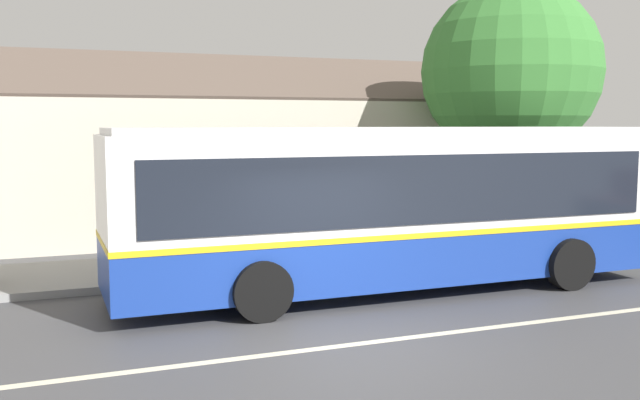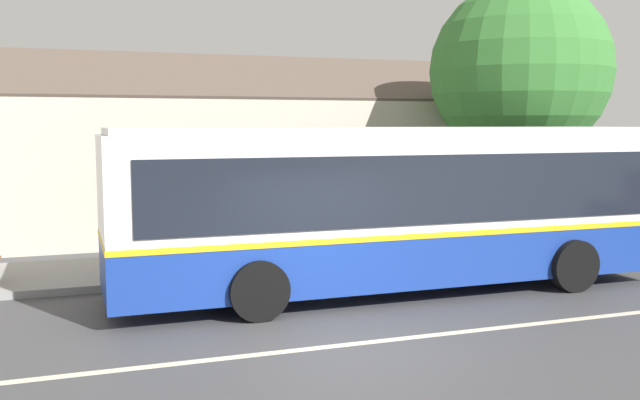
% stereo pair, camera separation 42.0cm
% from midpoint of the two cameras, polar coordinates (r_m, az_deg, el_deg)
% --- Properties ---
extents(ground_plane, '(300.00, 300.00, 0.00)m').
position_cam_midpoint_polar(ground_plane, '(10.55, 3.19, -11.52)').
color(ground_plane, '#424244').
extents(sidewalk_far, '(60.00, 3.00, 0.15)m').
position_cam_midpoint_polar(sidewalk_far, '(16.06, -5.12, -5.09)').
color(sidewalk_far, gray).
rests_on(sidewalk_far, ground).
extents(lane_divider_stripe, '(60.00, 0.16, 0.01)m').
position_cam_midpoint_polar(lane_divider_stripe, '(10.54, 3.19, -11.50)').
color(lane_divider_stripe, beige).
rests_on(lane_divider_stripe, ground).
extents(community_building, '(21.83, 8.74, 6.40)m').
position_cam_midpoint_polar(community_building, '(22.70, -14.60, 3.00)').
color(community_building, beige).
rests_on(community_building, ground).
extents(transit_bus, '(10.66, 2.81, 3.13)m').
position_cam_midpoint_polar(transit_bus, '(13.64, 6.58, -0.28)').
color(transit_bus, navy).
rests_on(transit_bus, ground).
extents(street_tree_primary, '(4.77, 4.77, 6.97)m').
position_cam_midpoint_polar(street_tree_primary, '(19.96, 16.59, 9.46)').
color(street_tree_primary, '#4C3828').
rests_on(street_tree_primary, ground).
extents(bus_stop_sign, '(0.36, 0.07, 2.40)m').
position_cam_midpoint_polar(bus_stop_sign, '(19.40, 22.91, 1.06)').
color(bus_stop_sign, gray).
rests_on(bus_stop_sign, sidewalk_far).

